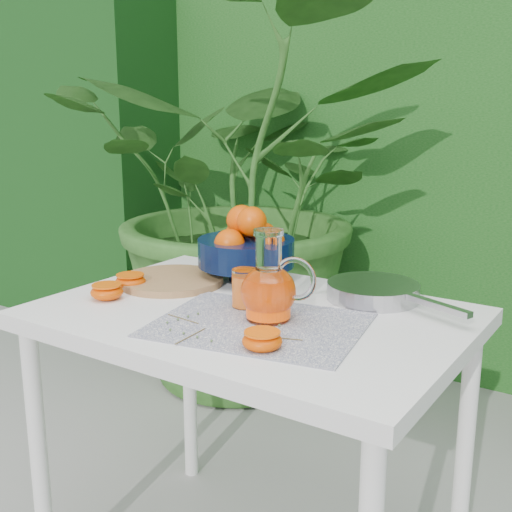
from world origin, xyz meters
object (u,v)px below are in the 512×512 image
Objects in this scene: white_table at (251,342)px; fruit_bowl at (247,246)px; saute_pan at (374,290)px; juice_pitcher at (269,289)px; cutting_board at (171,280)px.

white_table is 0.33m from fruit_bowl.
fruit_bowl is 0.73× the size of saute_pan.
saute_pan is at bearing 49.26° from white_table.
white_table is 0.34m from saute_pan.
white_table is 0.18m from juice_pitcher.
fruit_bowl is at bearing 132.46° from juice_pitcher.
cutting_board is at bearing 167.23° from white_table.
fruit_bowl and juice_pitcher have the same top height.
saute_pan reaches higher than cutting_board.
saute_pan is (0.52, 0.17, 0.01)m from cutting_board.
juice_pitcher is (0.08, -0.04, 0.16)m from white_table.
cutting_board is (-0.31, 0.07, 0.09)m from white_table.
cutting_board reaches higher than white_table.
fruit_bowl is (0.15, 0.15, 0.09)m from cutting_board.
juice_pitcher is 0.32m from saute_pan.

